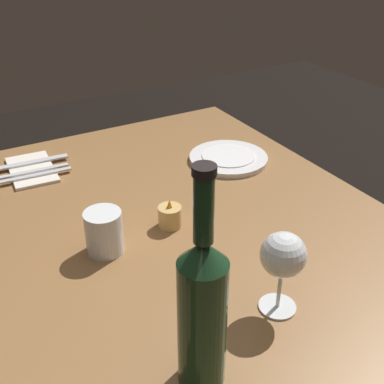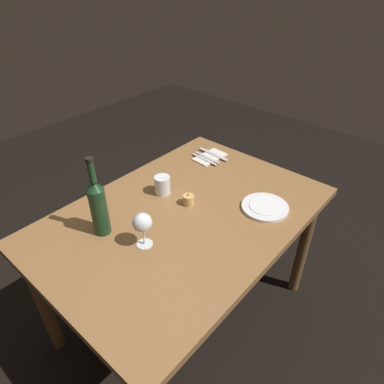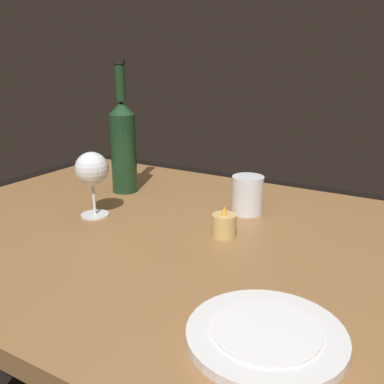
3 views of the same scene
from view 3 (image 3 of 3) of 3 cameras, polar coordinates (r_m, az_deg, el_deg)
The scene contains 6 objects.
dining_table at distance 0.97m, azimuth -0.35°, elevation -10.45°, with size 1.30×0.90×0.74m.
wine_glass_left at distance 1.03m, azimuth -13.00°, elevation 2.80°, with size 0.08×0.08×0.15m.
wine_bottle at distance 1.20m, azimuth -9.02°, elevation 6.28°, with size 0.07×0.07×0.35m.
water_tumbler at distance 1.05m, azimuth 7.29°, elevation -0.56°, with size 0.08×0.08×0.09m.
votive_candle at distance 0.92m, azimuth 4.23°, elevation -4.44°, with size 0.05×0.05×0.07m.
dinner_plate at distance 0.62m, azimuth 9.69°, elevation -18.01°, with size 0.22×0.22×0.02m.
Camera 3 is at (0.44, -0.74, 1.10)m, focal length 40.64 mm.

